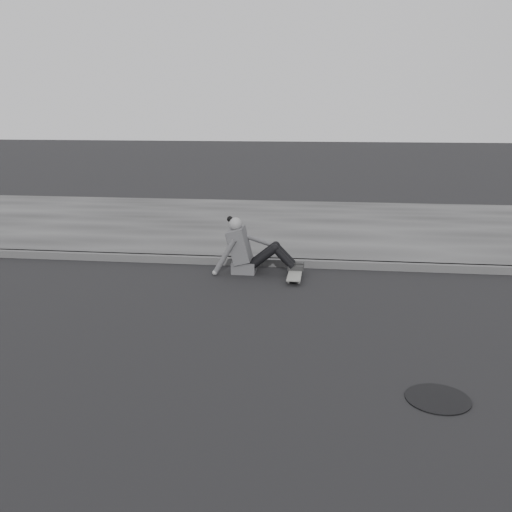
{
  "coord_description": "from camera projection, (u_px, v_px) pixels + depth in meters",
  "views": [
    {
      "loc": [
        0.61,
        -6.25,
        2.44
      ],
      "look_at": [
        -0.35,
        1.24,
        0.5
      ],
      "focal_mm": 40.0,
      "sensor_mm": 36.0,
      "label": 1
    }
  ],
  "objects": [
    {
      "name": "skateboard",
      "position": [
        295.0,
        274.0,
        8.47
      ],
      "size": [
        0.2,
        0.78,
        0.09
      ],
      "color": "#9A9A95",
      "rests_on": "ground"
    },
    {
      "name": "sidewalk",
      "position": [
        299.0,
        226.0,
        12.05
      ],
      "size": [
        24.0,
        6.0,
        0.12
      ],
      "primitive_type": "cube",
      "color": "#3B3B3B",
      "rests_on": "ground"
    },
    {
      "name": "manhole",
      "position": [
        438.0,
        399.0,
        4.95
      ],
      "size": [
        0.56,
        0.56,
        0.01
      ],
      "primitive_type": "cylinder",
      "color": "black",
      "rests_on": "ground"
    },
    {
      "name": "seated_woman",
      "position": [
        248.0,
        250.0,
        8.73
      ],
      "size": [
        1.38,
        0.46,
        0.88
      ],
      "color": "#48484B",
      "rests_on": "ground"
    },
    {
      "name": "ground",
      "position": [
        272.0,
        324.0,
        6.69
      ],
      "size": [
        80.0,
        80.0,
        0.0
      ],
      "primitive_type": "plane",
      "color": "black",
      "rests_on": "ground"
    },
    {
      "name": "curb",
      "position": [
        288.0,
        263.0,
        9.15
      ],
      "size": [
        24.0,
        0.16,
        0.12
      ],
      "primitive_type": "cube",
      "color": "#484848",
      "rests_on": "ground"
    }
  ]
}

